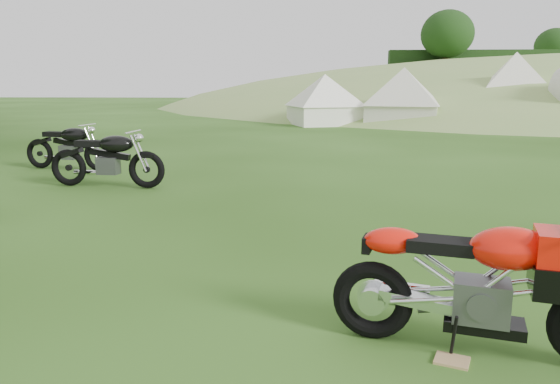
# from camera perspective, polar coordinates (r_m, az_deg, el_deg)

# --- Properties ---
(ground) EXTENTS (120.00, 120.00, 0.00)m
(ground) POSITION_cam_1_polar(r_m,az_deg,el_deg) (5.29, 1.17, -9.19)
(ground) COLOR #1E3E0D
(ground) RESTS_ON ground
(sport_motorcycle) EXTENTS (2.00, 0.97, 1.16)m
(sport_motorcycle) POSITION_cam_1_polar(r_m,az_deg,el_deg) (4.00, 20.20, -7.98)
(sport_motorcycle) COLOR red
(sport_motorcycle) RESTS_ON ground
(plywood_board) EXTENTS (0.27, 0.25, 0.02)m
(plywood_board) POSITION_cam_1_polar(r_m,az_deg,el_deg) (4.04, 17.53, -16.44)
(plywood_board) COLOR #AC7D5A
(plywood_board) RESTS_ON ground
(vintage_moto_b) EXTENTS (2.11, 0.67, 1.09)m
(vintage_moto_b) POSITION_cam_1_polar(r_m,az_deg,el_deg) (10.20, -17.67, 3.49)
(vintage_moto_b) COLOR black
(vintage_moto_b) RESTS_ON ground
(vintage_moto_d) EXTENTS (2.06, 0.86, 1.06)m
(vintage_moto_d) POSITION_cam_1_polar(r_m,az_deg,el_deg) (12.52, -21.30, 4.56)
(vintage_moto_d) COLOR black
(vintage_moto_d) RESTS_ON ground
(tent_left) EXTENTS (3.42, 3.42, 2.35)m
(tent_left) POSITION_cam_1_polar(r_m,az_deg,el_deg) (24.25, 4.69, 9.80)
(tent_left) COLOR white
(tent_left) RESTS_ON ground
(tent_mid) EXTENTS (3.53, 3.53, 2.53)m
(tent_mid) POSITION_cam_1_polar(r_m,az_deg,el_deg) (24.29, 12.76, 9.77)
(tent_mid) COLOR beige
(tent_mid) RESTS_ON ground
(tent_right) EXTENTS (4.05, 4.05, 2.95)m
(tent_right) POSITION_cam_1_polar(r_m,az_deg,el_deg) (27.55, 23.26, 9.74)
(tent_right) COLOR white
(tent_right) RESTS_ON ground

